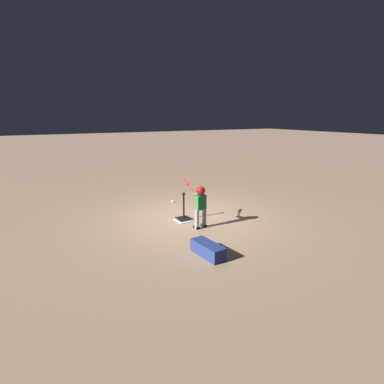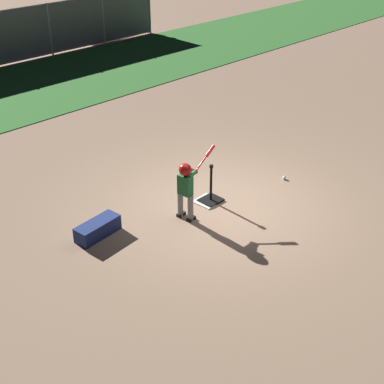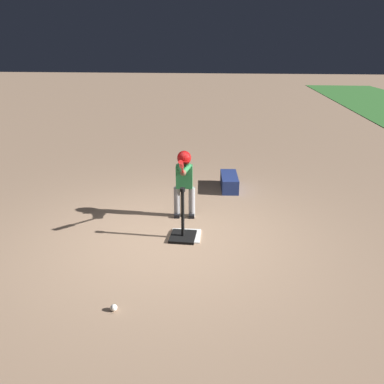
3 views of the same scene
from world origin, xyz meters
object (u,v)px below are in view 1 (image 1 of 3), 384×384
batting_tee (184,216)px  baseball (173,201)px  batter_child (200,201)px  equipment_bag (208,249)px

batting_tee → baseball: (1.74, -0.48, -0.08)m
batter_child → equipment_bag: bearing=155.4°
batter_child → equipment_bag: batter_child is taller
equipment_bag → batter_child: bearing=-30.6°
equipment_bag → baseball: bearing=-21.1°
batting_tee → equipment_bag: 2.33m
batting_tee → equipment_bag: batting_tee is taller
baseball → batting_tee: bearing=164.6°
baseball → equipment_bag: bearing=164.9°
batting_tee → equipment_bag: (-2.25, 0.60, 0.02)m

